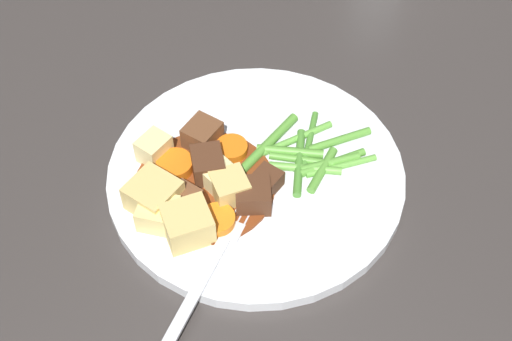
# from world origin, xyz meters

# --- Properties ---
(ground_plane) EXTENTS (3.00, 3.00, 0.00)m
(ground_plane) POSITION_xyz_m (0.00, 0.00, 0.00)
(ground_plane) COLOR #383330
(dinner_plate) EXTENTS (0.27, 0.27, 0.01)m
(dinner_plate) POSITION_xyz_m (0.00, 0.00, 0.01)
(dinner_plate) COLOR white
(dinner_plate) RESTS_ON ground_plane
(stew_sauce) EXTENTS (0.13, 0.13, 0.00)m
(stew_sauce) POSITION_xyz_m (0.05, -0.01, 0.01)
(stew_sauce) COLOR brown
(stew_sauce) RESTS_ON dinner_plate
(carrot_slice_0) EXTENTS (0.03, 0.03, 0.01)m
(carrot_slice_0) POSITION_xyz_m (0.06, 0.03, 0.02)
(carrot_slice_0) COLOR orange
(carrot_slice_0) RESTS_ON dinner_plate
(carrot_slice_1) EXTENTS (0.04, 0.04, 0.01)m
(carrot_slice_1) POSITION_xyz_m (0.03, -0.03, 0.02)
(carrot_slice_1) COLOR orange
(carrot_slice_1) RESTS_ON dinner_plate
(carrot_slice_2) EXTENTS (0.04, 0.04, 0.01)m
(carrot_slice_2) POSITION_xyz_m (0.01, -0.03, 0.02)
(carrot_slice_2) COLOR orange
(carrot_slice_2) RESTS_ON dinner_plate
(carrot_slice_3) EXTENTS (0.04, 0.04, 0.01)m
(carrot_slice_3) POSITION_xyz_m (0.06, -0.04, 0.02)
(carrot_slice_3) COLOR orange
(carrot_slice_3) RESTS_ON dinner_plate
(potato_chunk_0) EXTENTS (0.03, 0.03, 0.03)m
(potato_chunk_0) POSITION_xyz_m (0.07, -0.06, 0.03)
(potato_chunk_0) COLOR #EAD68C
(potato_chunk_0) RESTS_ON dinner_plate
(potato_chunk_1) EXTENTS (0.03, 0.03, 0.02)m
(potato_chunk_1) POSITION_xyz_m (0.04, -0.00, 0.02)
(potato_chunk_1) COLOR #EAD68C
(potato_chunk_1) RESTS_ON dinner_plate
(potato_chunk_2) EXTENTS (0.05, 0.05, 0.03)m
(potato_chunk_2) POSITION_xyz_m (0.10, -0.01, 0.03)
(potato_chunk_2) COLOR #DBBC6B
(potato_chunk_2) RESTS_ON dinner_plate
(potato_chunk_3) EXTENTS (0.04, 0.04, 0.02)m
(potato_chunk_3) POSITION_xyz_m (0.10, 0.01, 0.02)
(potato_chunk_3) COLOR #E5CC7A
(potato_chunk_3) RESTS_ON dinner_plate
(potato_chunk_4) EXTENTS (0.04, 0.04, 0.03)m
(potato_chunk_4) POSITION_xyz_m (0.09, 0.03, 0.03)
(potato_chunk_4) COLOR #DBBC6B
(potato_chunk_4) RESTS_ON dinner_plate
(potato_chunk_5) EXTENTS (0.03, 0.03, 0.03)m
(potato_chunk_5) POSITION_xyz_m (0.03, 0.01, 0.03)
(potato_chunk_5) COLOR #DBBC6B
(potato_chunk_5) RESTS_ON dinner_plate
(meat_chunk_0) EXTENTS (0.04, 0.04, 0.02)m
(meat_chunk_0) POSITION_xyz_m (0.02, 0.03, 0.02)
(meat_chunk_0) COLOR #4C2B19
(meat_chunk_0) RESTS_ON dinner_plate
(meat_chunk_1) EXTENTS (0.04, 0.04, 0.03)m
(meat_chunk_1) POSITION_xyz_m (0.03, -0.05, 0.03)
(meat_chunk_1) COLOR brown
(meat_chunk_1) RESTS_ON dinner_plate
(meat_chunk_2) EXTENTS (0.04, 0.04, 0.03)m
(meat_chunk_2) POSITION_xyz_m (0.04, -0.02, 0.03)
(meat_chunk_2) COLOR #4C2B19
(meat_chunk_2) RESTS_ON dinner_plate
(meat_chunk_3) EXTENTS (0.03, 0.03, 0.02)m
(meat_chunk_3) POSITION_xyz_m (0.07, -0.00, 0.02)
(meat_chunk_3) COLOR brown
(meat_chunk_3) RESTS_ON dinner_plate
(meat_chunk_4) EXTENTS (0.03, 0.03, 0.02)m
(meat_chunk_4) POSITION_xyz_m (0.00, 0.02, 0.02)
(meat_chunk_4) COLOR #4C2B19
(meat_chunk_4) RESTS_ON dinner_plate
(green_bean_0) EXTENTS (0.08, 0.01, 0.01)m
(green_bean_0) POSITION_xyz_m (-0.05, -0.01, 0.02)
(green_bean_0) COLOR #66AD42
(green_bean_0) RESTS_ON dinner_plate
(green_bean_1) EXTENTS (0.05, 0.07, 0.01)m
(green_bean_1) POSITION_xyz_m (-0.04, 0.02, 0.02)
(green_bean_1) COLOR #4C8E33
(green_bean_1) RESTS_ON dinner_plate
(green_bean_2) EXTENTS (0.08, 0.04, 0.01)m
(green_bean_2) POSITION_xyz_m (-0.03, -0.02, 0.02)
(green_bean_2) COLOR #599E38
(green_bean_2) RESTS_ON dinner_plate
(green_bean_3) EXTENTS (0.05, 0.04, 0.01)m
(green_bean_3) POSITION_xyz_m (-0.05, 0.03, 0.02)
(green_bean_3) COLOR #599E38
(green_bean_3) RESTS_ON dinner_plate
(green_bean_4) EXTENTS (0.06, 0.02, 0.01)m
(green_bean_4) POSITION_xyz_m (-0.08, 0.01, 0.02)
(green_bean_4) COLOR #599E38
(green_bean_4) RESTS_ON dinner_plate
(green_bean_5) EXTENTS (0.06, 0.02, 0.01)m
(green_bean_5) POSITION_xyz_m (-0.06, 0.03, 0.02)
(green_bean_5) COLOR #599E38
(green_bean_5) RESTS_ON dinner_plate
(green_bean_6) EXTENTS (0.07, 0.02, 0.01)m
(green_bean_6) POSITION_xyz_m (-0.07, 0.04, 0.02)
(green_bean_6) COLOR #66AD42
(green_bean_6) RESTS_ON dinner_plate
(green_bean_7) EXTENTS (0.05, 0.05, 0.01)m
(green_bean_7) POSITION_xyz_m (-0.04, -0.00, 0.02)
(green_bean_7) COLOR #599E38
(green_bean_7) RESTS_ON dinner_plate
(green_bean_8) EXTENTS (0.05, 0.04, 0.01)m
(green_bean_8) POSITION_xyz_m (-0.04, 0.01, 0.02)
(green_bean_8) COLOR #599E38
(green_bean_8) RESTS_ON dinner_plate
(green_bean_9) EXTENTS (0.06, 0.05, 0.01)m
(green_bean_9) POSITION_xyz_m (-0.04, 0.02, 0.02)
(green_bean_9) COLOR #66AD42
(green_bean_9) RESTS_ON dinner_plate
(green_bean_10) EXTENTS (0.06, 0.06, 0.01)m
(green_bean_10) POSITION_xyz_m (-0.06, -0.00, 0.02)
(green_bean_10) COLOR #4C8E33
(green_bean_10) RESTS_ON dinner_plate
(green_bean_11) EXTENTS (0.07, 0.02, 0.01)m
(green_bean_11) POSITION_xyz_m (-0.06, 0.03, 0.02)
(green_bean_11) COLOR #599E38
(green_bean_11) RESTS_ON dinner_plate
(fork) EXTENTS (0.15, 0.11, 0.00)m
(fork) POSITION_xyz_m (0.08, 0.06, 0.01)
(fork) COLOR silver
(fork) RESTS_ON dinner_plate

